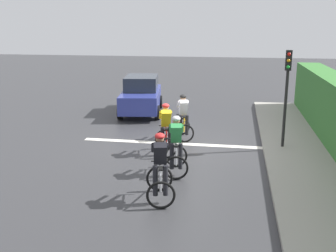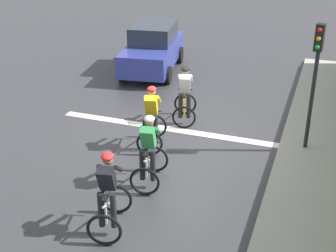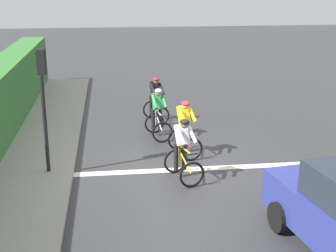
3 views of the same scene
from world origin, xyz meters
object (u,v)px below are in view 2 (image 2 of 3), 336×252
at_px(car_navy, 153,48).
at_px(cyclist_second, 149,153).
at_px(cyclist_mid, 152,119).
at_px(traffic_light_near_crossing, 315,70).
at_px(cyclist_lead, 109,195).
at_px(cyclist_fourth, 185,96).

bearing_deg(car_navy, cyclist_second, 110.64).
relative_size(cyclist_mid, traffic_light_near_crossing, 0.50).
relative_size(cyclist_lead, car_navy, 0.39).
distance_m(cyclist_lead, cyclist_mid, 3.56).
bearing_deg(cyclist_mid, cyclist_fourth, -100.05).
height_order(cyclist_mid, traffic_light_near_crossing, traffic_light_near_crossing).
xyz_separation_m(cyclist_mid, car_navy, (2.26, -5.90, 0.08)).
bearing_deg(cyclist_second, traffic_light_near_crossing, -139.38).
xyz_separation_m(cyclist_mid, traffic_light_near_crossing, (-3.81, -1.05, 1.43)).
bearing_deg(cyclist_fourth, car_navy, -57.73).
relative_size(cyclist_lead, cyclist_fourth, 1.00).
bearing_deg(traffic_light_near_crossing, cyclist_lead, 54.09).
bearing_deg(traffic_light_near_crossing, car_navy, -38.61).
relative_size(cyclist_lead, traffic_light_near_crossing, 0.50).
height_order(cyclist_fourth, car_navy, car_navy).
distance_m(cyclist_second, traffic_light_near_crossing, 4.46).
bearing_deg(traffic_light_near_crossing, cyclist_fourth, -12.30).
bearing_deg(cyclist_lead, cyclist_second, -93.21).
bearing_deg(cyclist_fourth, traffic_light_near_crossing, 167.70).
bearing_deg(traffic_light_near_crossing, cyclist_mid, 15.34).
bearing_deg(car_navy, cyclist_fourth, 122.27).
height_order(cyclist_mid, car_navy, car_navy).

